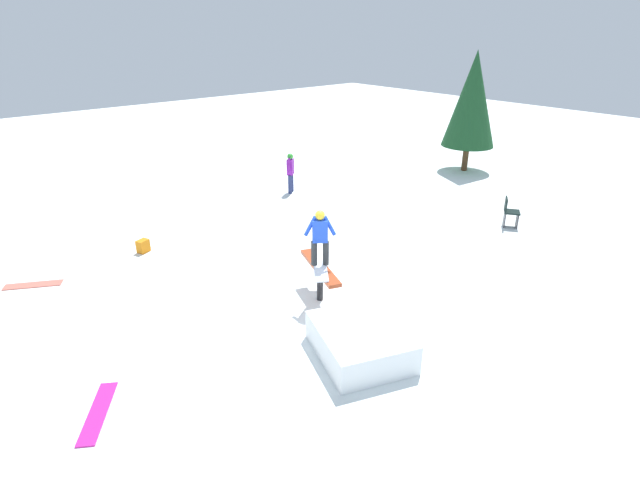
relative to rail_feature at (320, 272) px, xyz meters
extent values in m
plane|color=white|center=(0.00, 0.00, -0.68)|extent=(60.00, 60.00, 0.00)
cylinder|color=black|center=(0.00, 0.00, -0.31)|extent=(0.14, 0.14, 0.75)
cube|color=#A53F1E|center=(0.00, 0.00, 0.11)|extent=(1.79, 0.89, 0.08)
cube|color=white|center=(-1.99, 0.74, -0.39)|extent=(2.21, 2.03, 0.58)
cube|color=white|center=(0.00, 0.00, 0.17)|extent=(1.38, 1.15, 0.03)
cylinder|color=#2D3134|center=(-0.08, -0.10, 0.45)|extent=(0.13, 0.13, 0.54)
cylinder|color=#2D3134|center=(0.08, 0.10, 0.45)|extent=(0.13, 0.13, 0.54)
cube|color=blue|center=(0.00, 0.00, 0.96)|extent=(0.35, 0.37, 0.49)
cylinder|color=blue|center=(-0.12, -0.16, 1.07)|extent=(0.23, 0.27, 0.45)
cylinder|color=blue|center=(0.12, 0.16, 1.07)|extent=(0.23, 0.27, 0.45)
sphere|color=yellow|center=(0.00, 0.00, 1.31)|extent=(0.20, 0.20, 0.20)
cylinder|color=navy|center=(6.32, -4.01, -0.35)|extent=(0.14, 0.14, 0.67)
cylinder|color=navy|center=(6.48, -4.21, -0.35)|extent=(0.14, 0.14, 0.67)
cube|color=purple|center=(6.40, -4.11, 0.25)|extent=(0.36, 0.38, 0.53)
cylinder|color=purple|center=(6.27, -3.95, 0.37)|extent=(0.20, 0.21, 0.48)
cylinder|color=purple|center=(6.53, -4.27, 0.37)|extent=(0.20, 0.21, 0.48)
sphere|color=green|center=(6.40, -4.11, 0.63)|extent=(0.21, 0.21, 0.21)
cube|color=#C62293|center=(-0.39, 4.92, -0.67)|extent=(1.32, 1.00, 0.02)
cube|color=#E16C5A|center=(4.83, 4.66, -0.67)|extent=(0.85, 1.23, 0.02)
cube|color=#3F3F44|center=(-0.59, -7.21, -0.46)|extent=(0.25, 0.34, 0.44)
cube|color=#3F3F44|center=(-0.30, -7.01, -0.46)|extent=(0.25, 0.34, 0.44)
cube|color=black|center=(-0.45, -7.11, -0.22)|extent=(0.61, 0.61, 0.04)
cube|color=black|center=(-0.28, -7.00, 0.00)|extent=(0.28, 0.38, 0.40)
cube|color=orange|center=(4.94, 1.95, -0.51)|extent=(0.31, 0.36, 0.34)
cylinder|color=#4C331E|center=(4.05, -11.29, -0.17)|extent=(0.24, 0.24, 1.03)
cone|color=#194723|center=(4.05, -11.29, 2.17)|extent=(2.06, 2.06, 3.65)
camera|label=1|loc=(-7.25, 6.21, 4.95)|focal=28.00mm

